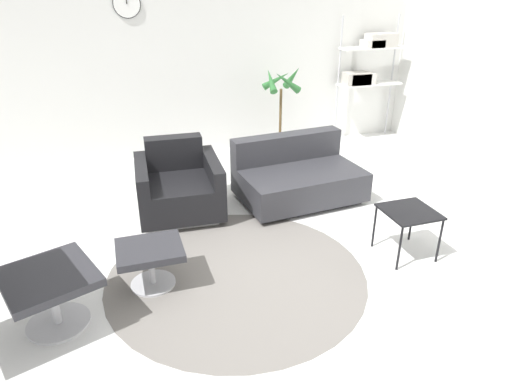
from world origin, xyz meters
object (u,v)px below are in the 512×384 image
armchair_red (179,188)px  couch_low (297,178)px  shelf_unit (368,63)px  potted_plant (281,122)px  side_table (409,215)px  ottoman (150,256)px

armchair_red → couch_low: bearing=-179.5°
shelf_unit → armchair_red: bearing=-152.5°
couch_low → potted_plant: potted_plant is taller
couch_low → side_table: (0.47, -1.38, 0.15)m
armchair_red → couch_low: (1.31, -0.05, -0.03)m
ottoman → side_table: size_ratio=1.17×
side_table → shelf_unit: bearing=66.9°
armchair_red → potted_plant: potted_plant is taller
ottoman → armchair_red: (0.42, 1.21, 0.01)m
side_table → potted_plant: potted_plant is taller
armchair_red → side_table: armchair_red is taller
ottoman → potted_plant: potted_plant is taller
ottoman → armchair_red: size_ratio=0.57×
couch_low → potted_plant: 1.43m
couch_low → ottoman: bearing=28.4°
ottoman → side_table: (2.20, -0.23, 0.12)m
armchair_red → shelf_unit: (3.08, 1.60, 0.88)m
side_table → potted_plant: 2.77m
armchair_red → couch_low: armchair_red is taller
potted_plant → ottoman: bearing=-129.0°
couch_low → shelf_unit: bearing=-142.1°
shelf_unit → couch_low: bearing=-136.8°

